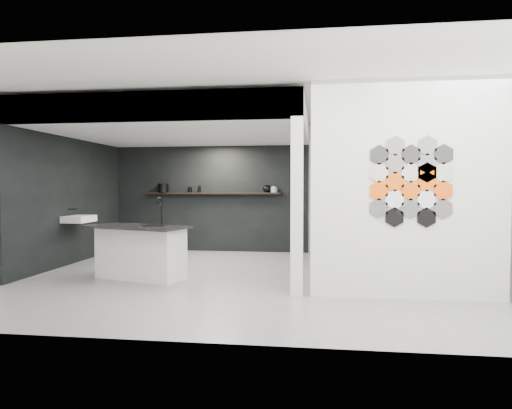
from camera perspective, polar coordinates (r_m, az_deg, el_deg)
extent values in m
cube|color=slate|center=(7.25, -1.11, -9.24)|extent=(7.00, 6.00, 0.01)
cube|color=silver|center=(6.13, 18.39, 1.79)|extent=(2.45, 0.15, 2.80)
cube|color=black|center=(10.28, -5.77, 0.72)|extent=(4.40, 0.04, 2.35)
cube|color=black|center=(9.23, -21.92, 0.42)|extent=(0.04, 4.00, 2.35)
cube|color=silver|center=(8.45, -8.95, 9.76)|extent=(4.40, 4.00, 0.40)
cube|color=silver|center=(6.04, 5.14, -0.25)|extent=(0.16, 0.16, 2.35)
cube|color=silver|center=(6.65, -13.77, 11.81)|extent=(4.40, 0.16, 0.40)
cube|color=silver|center=(8.96, -21.24, -1.70)|extent=(0.40, 0.60, 0.12)
cube|color=black|center=(10.15, -5.36, 1.41)|extent=(3.00, 0.15, 0.04)
cube|color=silver|center=(7.37, -14.24, -5.93)|extent=(1.49, 0.91, 0.80)
cube|color=black|center=(7.27, -14.65, -2.72)|extent=(1.72, 1.14, 0.04)
cube|color=black|center=(7.21, -12.61, -2.64)|extent=(0.51, 0.46, 0.01)
cylinder|color=black|center=(7.35, -11.73, -1.04)|extent=(0.03, 0.03, 0.37)
torus|color=black|center=(7.30, -12.01, 0.40)|extent=(0.06, 0.13, 0.13)
cylinder|color=black|center=(10.47, -11.54, 2.04)|extent=(0.27, 0.27, 0.19)
ellipsoid|color=black|center=(9.95, 1.38, 1.99)|extent=(0.24, 0.24, 0.16)
cylinder|color=gray|center=(9.93, 2.25, 1.83)|extent=(0.17, 0.17, 0.11)
cylinder|color=gray|center=(9.93, 2.25, 1.91)|extent=(0.12, 0.12, 0.13)
cylinder|color=black|center=(10.22, -7.07, 1.94)|extent=(0.06, 0.06, 0.15)
cylinder|color=black|center=(10.28, -8.25, 1.84)|extent=(0.12, 0.12, 0.11)
cylinder|color=black|center=(6.00, 15.09, -0.45)|extent=(0.26, 0.02, 0.26)
cylinder|color=#F2560C|center=(5.99, 15.11, 1.70)|extent=(0.26, 0.02, 0.26)
cylinder|color=beige|center=(5.99, 15.13, 3.85)|extent=(0.26, 0.02, 0.26)
cylinder|color=#2D2D2D|center=(6.00, 15.15, 6.00)|extent=(0.26, 0.02, 0.26)
cylinder|color=black|center=(6.03, 16.91, -1.53)|extent=(0.26, 0.02, 0.26)
cylinder|color=white|center=(6.02, 16.94, 0.61)|extent=(0.26, 0.02, 0.26)
cylinder|color=#F2560C|center=(6.02, 16.96, 2.76)|extent=(0.26, 0.02, 0.26)
cylinder|color=#66635E|center=(6.03, 16.98, 4.90)|extent=(0.26, 0.02, 0.26)
cylinder|color=silver|center=(6.04, 17.01, 7.03)|extent=(0.26, 0.02, 0.26)
cylinder|color=black|center=(6.06, 18.75, -0.46)|extent=(0.26, 0.02, 0.26)
cylinder|color=#F2560C|center=(6.05, 18.77, 1.67)|extent=(0.26, 0.02, 0.26)
cylinder|color=beige|center=(6.06, 18.80, 3.80)|extent=(0.26, 0.02, 0.26)
cylinder|color=#2D2D2D|center=(6.07, 18.82, 5.92)|extent=(0.26, 0.02, 0.26)
cylinder|color=black|center=(6.11, 20.53, -1.53)|extent=(0.26, 0.02, 0.26)
cylinder|color=white|center=(6.10, 20.56, 0.59)|extent=(0.26, 0.02, 0.26)
cylinder|color=#F2560C|center=(6.09, 20.58, 2.70)|extent=(0.26, 0.02, 0.26)
cylinder|color=#66635E|center=(6.10, 20.61, 4.82)|extent=(0.26, 0.02, 0.26)
cylinder|color=silver|center=(6.12, 20.64, 6.92)|extent=(0.26, 0.02, 0.26)
cylinder|color=black|center=(6.15, 22.31, -0.48)|extent=(0.26, 0.02, 0.26)
cylinder|color=#F2560C|center=(6.14, 22.34, 1.62)|extent=(0.26, 0.02, 0.26)
cylinder|color=beige|center=(6.14, 22.37, 3.72)|extent=(0.26, 0.02, 0.26)
cylinder|color=#2D2D2D|center=(6.15, 22.40, 5.82)|extent=(0.26, 0.02, 0.26)
cylinder|color=#F2560C|center=(6.10, 20.60, 3.76)|extent=(0.26, 0.02, 0.26)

